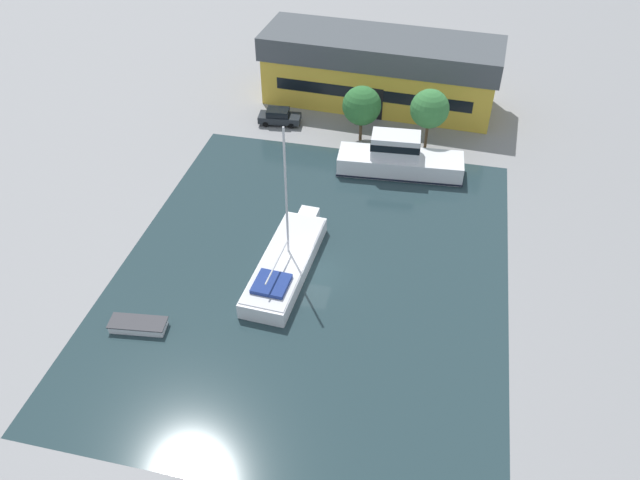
# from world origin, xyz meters

# --- Properties ---
(ground_plane) EXTENTS (440.00, 440.00, 0.00)m
(ground_plane) POSITION_xyz_m (0.00, 0.00, 0.00)
(ground_plane) COLOR gray
(water_canal) EXTENTS (28.74, 35.36, 0.01)m
(water_canal) POSITION_xyz_m (0.00, 0.00, 0.00)
(water_canal) COLOR #23383D
(water_canal) RESTS_ON ground
(warehouse_building) EXTENTS (24.94, 9.16, 7.23)m
(warehouse_building) POSITION_xyz_m (0.72, 28.02, 3.66)
(warehouse_building) COLOR gold
(warehouse_building) RESTS_ON ground
(quay_tree_near_building) EXTENTS (3.72, 3.72, 5.61)m
(quay_tree_near_building) POSITION_xyz_m (0.22, 19.71, 3.74)
(quay_tree_near_building) COLOR brown
(quay_tree_near_building) RESTS_ON ground
(quay_tree_by_water) EXTENTS (3.62, 3.62, 6.09)m
(quay_tree_by_water) POSITION_xyz_m (6.60, 19.49, 4.27)
(quay_tree_by_water) COLOR brown
(quay_tree_by_water) RESTS_ON ground
(parked_car) EXTENTS (4.40, 2.22, 1.60)m
(parked_car) POSITION_xyz_m (-8.42, 21.10, 0.80)
(parked_car) COLOR #1E2328
(parked_car) RESTS_ON ground
(sailboat_moored) EXTENTS (4.00, 12.32, 11.84)m
(sailboat_moored) POSITION_xyz_m (-1.98, -0.14, 0.72)
(sailboat_moored) COLOR white
(sailboat_moored) RESTS_ON water_canal
(motor_cruiser) EXTENTS (11.55, 4.16, 3.82)m
(motor_cruiser) POSITION_xyz_m (4.54, 14.94, 1.38)
(motor_cruiser) COLOR white
(motor_cruiser) RESTS_ON water_canal
(small_dinghy) EXTENTS (4.03, 1.91, 0.61)m
(small_dinghy) POSITION_xyz_m (-10.26, -8.04, 0.32)
(small_dinghy) COLOR white
(small_dinghy) RESTS_ON water_canal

